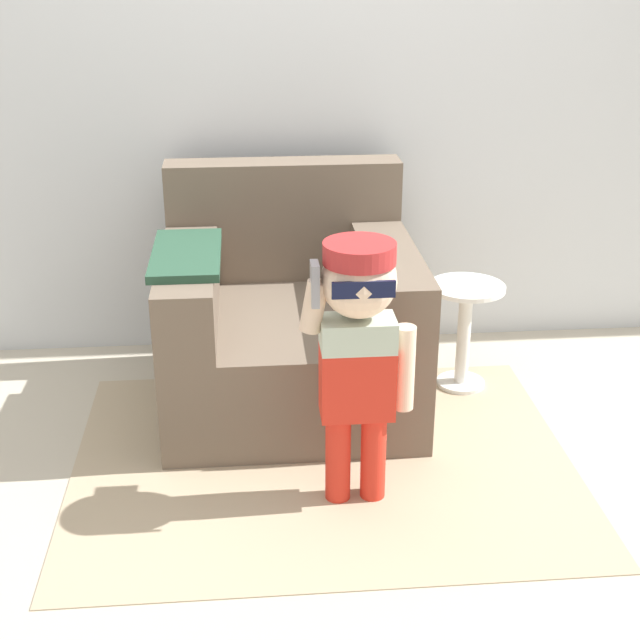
{
  "coord_description": "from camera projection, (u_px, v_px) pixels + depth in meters",
  "views": [
    {
      "loc": [
        -0.26,
        -3.0,
        1.68
      ],
      "look_at": [
        -0.02,
        -0.23,
        0.49
      ],
      "focal_mm": 50.0,
      "sensor_mm": 36.0,
      "label": 1
    }
  ],
  "objects": [
    {
      "name": "wall_back",
      "position": [
        303.0,
        42.0,
        3.57
      ],
      "size": [
        10.0,
        0.05,
        2.6
      ],
      "color": "silver",
      "rests_on": "ground_plane"
    },
    {
      "name": "armchair",
      "position": [
        289.0,
        324.0,
        3.44
      ],
      "size": [
        0.96,
        0.94,
        0.87
      ],
      "color": "#6B5B4C",
      "rests_on": "ground_plane"
    },
    {
      "name": "side_table",
      "position": [
        464.0,
        325.0,
        3.54
      ],
      "size": [
        0.3,
        0.3,
        0.44
      ],
      "color": "white",
      "rests_on": "ground_plane"
    },
    {
      "name": "person_child",
      "position": [
        358.0,
        334.0,
        2.69
      ],
      "size": [
        0.36,
        0.27,
        0.87
      ],
      "color": "red",
      "rests_on": "ground_plane"
    },
    {
      "name": "rug",
      "position": [
        323.0,
        460.0,
        3.11
      ],
      "size": [
        1.73,
        1.36,
        0.01
      ],
      "color": "tan",
      "rests_on": "ground_plane"
    },
    {
      "name": "ground_plane",
      "position": [
        319.0,
        413.0,
        3.43
      ],
      "size": [
        10.0,
        10.0,
        0.0
      ],
      "primitive_type": "plane",
      "color": "#BCB29E"
    }
  ]
}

